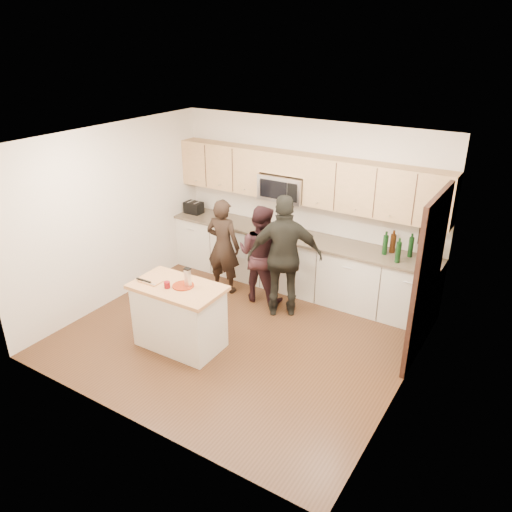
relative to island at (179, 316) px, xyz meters
The scene contains 21 objects.
floor 0.92m from the island, 47.90° to the left, with size 4.50×4.50×0.00m, color #512F1B.
room_shell 1.50m from the island, 47.90° to the left, with size 4.52×4.02×2.71m.
back_cabinetry 2.34m from the island, 76.81° to the left, with size 4.50×0.66×0.94m.
upper_cabinetry 2.85m from the island, 76.83° to the left, with size 4.50×0.33×0.75m.
microwave 2.68m from the island, 84.63° to the left, with size 0.76×0.41×0.40m.
doorway 3.22m from the island, 28.34° to the left, with size 0.06×1.25×2.20m.
framed_picture 3.67m from the island, 46.03° to the left, with size 0.30×0.03×0.38m.
dish_towel 2.16m from the island, 101.23° to the left, with size 0.34×0.60×0.48m.
island is the anchor object (origin of this frame).
red_plate 0.46m from the island, 22.18° to the left, with size 0.28×0.28×0.02m, color maroon.
box_grater 0.61m from the island, 18.93° to the left, with size 0.08×0.07×0.25m.
drink_glass 0.51m from the island, 122.30° to the right, with size 0.08×0.08×0.09m, color maroon.
cutting_board 0.59m from the island, 165.49° to the right, with size 0.28×0.18×0.02m, color tan.
tongs 0.66m from the island, 159.93° to the right, with size 0.23×0.03×0.02m, color black.
knife 0.59m from the island, 153.59° to the right, with size 0.21×0.02×0.01m, color silver.
toaster 2.78m from the island, 123.83° to the left, with size 0.31×0.21×0.20m.
bottle_cluster 3.32m from the island, 45.66° to the left, with size 0.76×0.38×0.36m.
orchid 3.51m from the island, 42.31° to the left, with size 0.25×0.20×0.45m, color #3D722D.
woman_left 1.69m from the island, 104.71° to the left, with size 0.57×0.37×1.55m, color black.
woman_center 1.72m from the island, 81.97° to the left, with size 0.75×0.59×1.55m, color black.
woman_right 1.73m from the island, 62.92° to the left, with size 1.08×0.45×1.84m, color black.
Camera 1 is at (3.33, -4.88, 3.87)m, focal length 35.00 mm.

